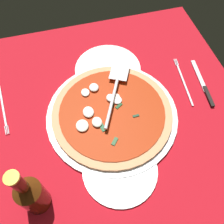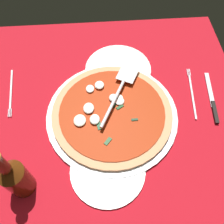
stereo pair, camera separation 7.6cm
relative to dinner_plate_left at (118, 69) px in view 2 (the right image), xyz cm
name	(u,v)px [view 2 (the right image)]	position (x,y,z in cm)	size (l,w,h in cm)	color
ground_plane	(99,125)	(21.91, -7.86, -1.00)	(96.98, 96.98, 0.80)	#A4101A
checker_pattern	(99,125)	(21.91, -7.86, -0.55)	(96.98, 96.98, 0.10)	silver
pizza_pan	(112,115)	(19.05, -3.61, 0.14)	(41.35, 41.35, 1.28)	silver
dinner_plate_left	(118,69)	(0.00, 0.00, 0.00)	(23.51, 23.51, 1.00)	white
dinner_plate_right	(108,170)	(36.98, -6.14, 0.00)	(21.02, 21.02, 1.00)	white
pizza	(111,112)	(18.93, -3.83, 1.52)	(37.69, 37.69, 2.73)	tan
pizza_server	(120,90)	(12.07, -0.64, 3.87)	(25.21, 14.91, 1.00)	silver
place_setting_near	(3,90)	(6.30, -39.78, -0.14)	(21.54, 13.30, 1.40)	white
place_setting_far	(202,98)	(14.45, 26.92, -0.14)	(22.90, 15.74, 1.40)	white
beer_bottle	(15,177)	(39.51, -28.98, 7.51)	(6.57, 6.57, 21.41)	#4D240B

